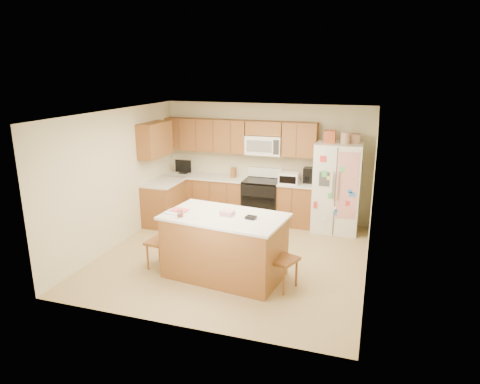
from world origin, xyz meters
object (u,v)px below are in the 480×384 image
(windsor_chair_back, at_px, (237,236))
(island, at_px, (225,246))
(windsor_chair_left, at_px, (162,241))
(windsor_chair_right, at_px, (281,258))
(stove, at_px, (262,200))
(refrigerator, at_px, (337,187))

(windsor_chair_back, bearing_deg, island, -90.91)
(windsor_chair_left, height_order, windsor_chair_right, windsor_chair_right)
(stove, relative_size, windsor_chair_right, 1.14)
(stove, bearing_deg, windsor_chair_right, -69.68)
(stove, bearing_deg, refrigerator, -2.30)
(windsor_chair_right, bearing_deg, windsor_chair_left, 178.01)
(windsor_chair_right, bearing_deg, refrigerator, 78.67)
(stove, height_order, windsor_chair_right, stove)
(refrigerator, xyz_separation_m, windsor_chair_left, (-2.55, -2.64, -0.46))
(island, xyz_separation_m, windsor_chair_back, (0.01, 0.58, -0.05))
(windsor_chair_left, xyz_separation_m, windsor_chair_back, (1.09, 0.61, -0.01))
(island, distance_m, windsor_chair_left, 1.09)
(windsor_chair_left, bearing_deg, island, 1.72)
(island, height_order, windsor_chair_left, island)
(stove, xyz_separation_m, windsor_chair_right, (1.03, -2.77, -0.00))
(windsor_chair_left, relative_size, windsor_chair_back, 1.01)
(island, height_order, windsor_chair_right, island)
(refrigerator, height_order, windsor_chair_right, refrigerator)
(island, relative_size, windsor_chair_right, 1.99)
(windsor_chair_back, bearing_deg, windsor_chair_right, -36.75)
(windsor_chair_back, bearing_deg, stove, 93.09)
(refrigerator, bearing_deg, windsor_chair_back, -125.70)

